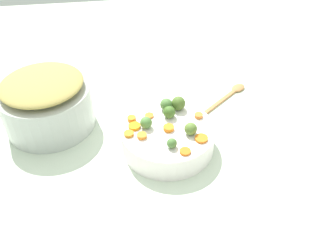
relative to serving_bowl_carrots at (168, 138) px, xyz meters
The scene contains 20 objects.
tabletop 0.05m from the serving_bowl_carrots, 156.07° to the right, with size 2.40×2.40×0.02m, color silver.
serving_bowl_carrots is the anchor object (origin of this frame).
metal_pot 0.40m from the serving_bowl_carrots, 114.22° to the right, with size 0.28×0.28×0.14m, color #B6BAB7.
stuffing_mound 0.41m from the serving_bowl_carrots, 114.22° to the right, with size 0.25×0.25×0.04m, color tan.
carrot_slice_0 0.11m from the serving_bowl_carrots, 55.08° to the left, with size 0.04×0.04×0.01m, color orange.
carrot_slice_1 0.04m from the serving_bowl_carrots, 16.61° to the left, with size 0.03×0.03×0.01m, color orange.
carrot_slice_2 0.12m from the serving_bowl_carrots, 111.64° to the left, with size 0.03×0.03×0.01m, color orange.
carrot_slice_3 0.12m from the serving_bowl_carrots, 84.48° to the right, with size 0.03×0.03×0.01m, color orange.
carrot_slice_4 0.09m from the serving_bowl_carrots, 143.14° to the right, with size 0.03×0.03×0.01m, color orange.
carrot_slice_5 0.09m from the serving_bowl_carrots, 71.93° to the right, with size 0.03×0.03×0.01m, color orange.
carrot_slice_6 0.11m from the serving_bowl_carrots, 101.79° to the right, with size 0.04×0.04×0.01m, color orange.
carrot_slice_7 0.12m from the serving_bowl_carrots, 117.70° to the right, with size 0.03×0.03×0.01m, color orange.
carrot_slice_8 0.12m from the serving_bowl_carrots, 16.88° to the left, with size 0.03×0.03×0.01m, color orange.
brussels_sprout_0 0.09m from the serving_bowl_carrots, 62.73° to the left, with size 0.04×0.04×0.04m, color olive.
brussels_sprout_1 0.08m from the serving_bowl_carrots, 167.45° to the left, with size 0.04×0.04×0.04m, color #456E29.
brussels_sprout_2 0.09m from the serving_bowl_carrots, ahead, with size 0.03×0.03×0.03m, color #4C7738.
brussels_sprout_3 0.12m from the serving_bowl_carrots, 152.63° to the left, with size 0.04×0.04×0.04m, color #506E2B.
brussels_sprout_4 0.08m from the serving_bowl_carrots, 103.88° to the right, with size 0.04×0.04×0.04m, color #55863F.
brussels_sprout_5 0.11m from the serving_bowl_carrots, behind, with size 0.04×0.04×0.04m, color #517C3D.
wooden_spoon 0.35m from the serving_bowl_carrots, 131.79° to the left, with size 0.20×0.23×0.01m.
Camera 1 is at (0.79, -0.10, 0.76)m, focal length 37.32 mm.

